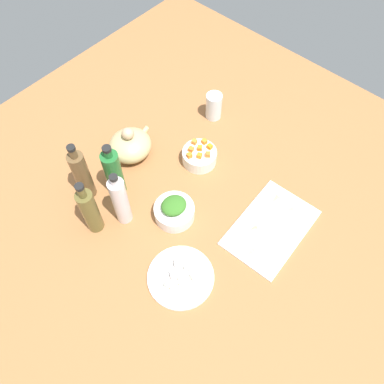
% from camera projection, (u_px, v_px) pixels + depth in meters
% --- Properties ---
extents(tabletop, '(1.90, 1.90, 0.03)m').
position_uv_depth(tabletop, '(192.00, 201.00, 1.49)').
color(tabletop, '#986137').
rests_on(tabletop, ground).
extents(cutting_board, '(0.35, 0.24, 0.01)m').
position_uv_depth(cutting_board, '(271.00, 228.00, 1.41)').
color(cutting_board, white).
rests_on(cutting_board, tabletop).
extents(plate_tofu, '(0.22, 0.22, 0.01)m').
position_uv_depth(plate_tofu, '(181.00, 277.00, 1.31)').
color(plate_tofu, white).
rests_on(plate_tofu, tabletop).
extents(bowl_greens, '(0.14, 0.14, 0.06)m').
position_uv_depth(bowl_greens, '(175.00, 213.00, 1.41)').
color(bowl_greens, white).
rests_on(bowl_greens, tabletop).
extents(bowl_carrots, '(0.13, 0.13, 0.06)m').
position_uv_depth(bowl_carrots, '(199.00, 156.00, 1.55)').
color(bowl_carrots, white).
rests_on(bowl_carrots, tabletop).
extents(teapot, '(0.18, 0.16, 0.14)m').
position_uv_depth(teapot, '(131.00, 144.00, 1.55)').
color(teapot, tan).
rests_on(teapot, tabletop).
extents(bottle_0, '(0.06, 0.06, 0.26)m').
position_uv_depth(bottle_0, '(120.00, 201.00, 1.34)').
color(bottle_0, silver).
rests_on(bottle_0, tabletop).
extents(bottle_1, '(0.06, 0.06, 0.25)m').
position_uv_depth(bottle_1, '(114.00, 173.00, 1.41)').
color(bottle_1, '#21662D').
rests_on(bottle_1, tabletop).
extents(bottle_2, '(0.06, 0.06, 0.26)m').
position_uv_depth(bottle_2, '(90.00, 210.00, 1.32)').
color(bottle_2, brown).
rests_on(bottle_2, tabletop).
extents(bottle_3, '(0.06, 0.06, 0.27)m').
position_uv_depth(bottle_3, '(82.00, 175.00, 1.39)').
color(bottle_3, brown).
rests_on(bottle_3, tabletop).
extents(drinking_glass_0, '(0.07, 0.07, 0.12)m').
position_uv_depth(drinking_glass_0, '(214.00, 106.00, 1.65)').
color(drinking_glass_0, white).
rests_on(drinking_glass_0, tabletop).
extents(carrot_cube_0, '(0.03, 0.03, 0.02)m').
position_uv_depth(carrot_cube_0, '(208.00, 155.00, 1.50)').
color(carrot_cube_0, orange).
rests_on(carrot_cube_0, bowl_carrots).
extents(carrot_cube_1, '(0.03, 0.03, 0.02)m').
position_uv_depth(carrot_cube_1, '(200.00, 148.00, 1.52)').
color(carrot_cube_1, orange).
rests_on(carrot_cube_1, bowl_carrots).
extents(carrot_cube_2, '(0.02, 0.02, 0.02)m').
position_uv_depth(carrot_cube_2, '(199.00, 156.00, 1.50)').
color(carrot_cube_2, orange).
rests_on(carrot_cube_2, bowl_carrots).
extents(carrot_cube_3, '(0.02, 0.02, 0.02)m').
position_uv_depth(carrot_cube_3, '(194.00, 142.00, 1.54)').
color(carrot_cube_3, orange).
rests_on(carrot_cube_3, bowl_carrots).
extents(carrot_cube_4, '(0.02, 0.02, 0.02)m').
position_uv_depth(carrot_cube_4, '(189.00, 155.00, 1.50)').
color(carrot_cube_4, orange).
rests_on(carrot_cube_4, bowl_carrots).
extents(carrot_cube_5, '(0.02, 0.02, 0.02)m').
position_uv_depth(carrot_cube_5, '(210.00, 147.00, 1.52)').
color(carrot_cube_5, orange).
rests_on(carrot_cube_5, bowl_carrots).
extents(carrot_cube_6, '(0.02, 0.02, 0.02)m').
position_uv_depth(carrot_cube_6, '(191.00, 149.00, 1.52)').
color(carrot_cube_6, orange).
rests_on(carrot_cube_6, bowl_carrots).
extents(carrot_cube_7, '(0.02, 0.02, 0.02)m').
position_uv_depth(carrot_cube_7, '(204.00, 142.00, 1.54)').
color(carrot_cube_7, orange).
rests_on(carrot_cube_7, bowl_carrots).
extents(chopped_greens_mound, '(0.11, 0.10, 0.04)m').
position_uv_depth(chopped_greens_mound, '(175.00, 206.00, 1.37)').
color(chopped_greens_mound, '#346D23').
rests_on(chopped_greens_mound, bowl_greens).
extents(tofu_cube_0, '(0.03, 0.03, 0.02)m').
position_uv_depth(tofu_cube_0, '(174.00, 275.00, 1.29)').
color(tofu_cube_0, white).
rests_on(tofu_cube_0, plate_tofu).
extents(tofu_cube_1, '(0.03, 0.03, 0.02)m').
position_uv_depth(tofu_cube_1, '(181.00, 282.00, 1.28)').
color(tofu_cube_1, '#FAECCC').
rests_on(tofu_cube_1, plate_tofu).
extents(tofu_cube_2, '(0.03, 0.03, 0.02)m').
position_uv_depth(tofu_cube_2, '(188.00, 267.00, 1.31)').
color(tofu_cube_2, white).
rests_on(tofu_cube_2, plate_tofu).
extents(tofu_cube_3, '(0.03, 0.03, 0.02)m').
position_uv_depth(tofu_cube_3, '(195.00, 277.00, 1.29)').
color(tofu_cube_3, white).
rests_on(tofu_cube_3, plate_tofu).
extents(tofu_cube_4, '(0.03, 0.03, 0.02)m').
position_uv_depth(tofu_cube_4, '(178.00, 263.00, 1.32)').
color(tofu_cube_4, white).
rests_on(tofu_cube_4, plate_tofu).
extents(tofu_cube_5, '(0.03, 0.03, 0.02)m').
position_uv_depth(tofu_cube_5, '(169.00, 285.00, 1.28)').
color(tofu_cube_5, '#F6F3CA').
rests_on(tofu_cube_5, plate_tofu).
extents(dumpling_0, '(0.06, 0.06, 0.02)m').
position_uv_depth(dumpling_0, '(255.00, 253.00, 1.34)').
color(dumpling_0, beige).
rests_on(dumpling_0, cutting_board).
extents(dumpling_1, '(0.06, 0.06, 0.03)m').
position_uv_depth(dumpling_1, '(280.00, 199.00, 1.45)').
color(dumpling_1, beige).
rests_on(dumpling_1, cutting_board).
extents(dumpling_2, '(0.07, 0.06, 0.03)m').
position_uv_depth(dumpling_2, '(293.00, 212.00, 1.42)').
color(dumpling_2, beige).
rests_on(dumpling_2, cutting_board).
extents(dumpling_3, '(0.06, 0.06, 0.03)m').
position_uv_depth(dumpling_3, '(257.00, 230.00, 1.38)').
color(dumpling_3, beige).
rests_on(dumpling_3, cutting_board).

